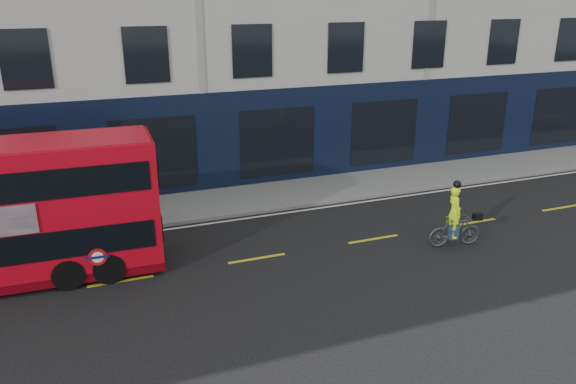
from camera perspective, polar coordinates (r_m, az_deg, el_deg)
ground at (r=15.90m, az=-1.49°, el=-9.02°), size 120.00×120.00×0.00m
pavement at (r=21.58m, az=-7.25°, el=-1.07°), size 60.00×3.00×0.12m
kerb at (r=20.22m, az=-6.22°, el=-2.46°), size 60.00×0.12×0.13m
road_edge_line at (r=19.97m, az=-5.99°, el=-2.92°), size 58.00×0.10×0.01m
lane_dashes at (r=17.16m, az=-3.17°, el=-6.76°), size 58.00×0.12×0.01m
cyclist at (r=18.44m, az=16.60°, el=-3.18°), size 1.78×0.79×2.20m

